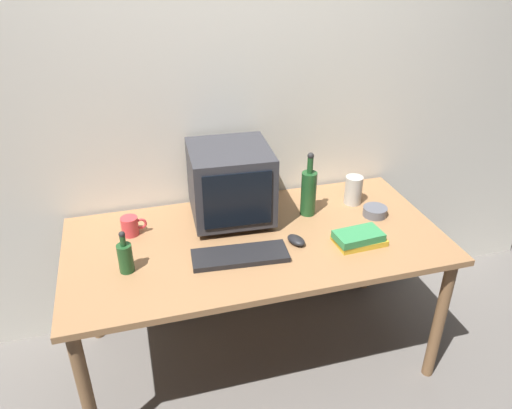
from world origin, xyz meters
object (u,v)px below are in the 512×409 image
at_px(cd_spindle, 375,211).
at_px(metal_canister, 353,190).
at_px(bottle_tall, 309,191).
at_px(bottle_short, 125,257).
at_px(crt_monitor, 230,183).
at_px(book_stack, 359,238).
at_px(mug, 130,226).
at_px(keyboard, 240,256).
at_px(computer_mouse, 296,240).

xyz_separation_m(cd_spindle, metal_canister, (-0.05, 0.15, 0.05)).
bearing_deg(bottle_tall, bottle_short, -164.77).
distance_m(cd_spindle, metal_canister, 0.17).
height_order(crt_monitor, book_stack, crt_monitor).
height_order(bottle_short, mug, bottle_short).
xyz_separation_m(crt_monitor, book_stack, (0.51, -0.38, -0.16)).
bearing_deg(metal_canister, crt_monitor, 177.89).
bearing_deg(cd_spindle, bottle_tall, 161.14).
relative_size(keyboard, bottle_short, 2.15).
bearing_deg(mug, bottle_short, -96.64).
height_order(book_stack, mug, mug).
bearing_deg(bottle_tall, book_stack, -68.35).
distance_m(crt_monitor, computer_mouse, 0.42).
relative_size(bottle_tall, cd_spindle, 2.78).
height_order(keyboard, bottle_tall, bottle_tall).
bearing_deg(mug, crt_monitor, 2.78).
bearing_deg(book_stack, crt_monitor, 142.80).
relative_size(crt_monitor, bottle_short, 2.08).
xyz_separation_m(bottle_tall, book_stack, (0.13, -0.32, -0.10)).
bearing_deg(book_stack, mug, 160.07).
xyz_separation_m(crt_monitor, bottle_short, (-0.52, -0.31, -0.12)).
relative_size(crt_monitor, computer_mouse, 4.06).
bearing_deg(cd_spindle, computer_mouse, -163.96).
height_order(bottle_tall, mug, bottle_tall).
distance_m(crt_monitor, bottle_short, 0.62).
relative_size(book_stack, cd_spindle, 2.00).
xyz_separation_m(keyboard, cd_spindle, (0.74, 0.17, 0.01)).
height_order(keyboard, cd_spindle, cd_spindle).
bearing_deg(bottle_tall, crt_monitor, 170.28).
bearing_deg(metal_canister, bottle_short, -166.20).
height_order(crt_monitor, mug, crt_monitor).
height_order(keyboard, metal_canister, metal_canister).
distance_m(bottle_short, cd_spindle, 1.23).
relative_size(bottle_short, book_stack, 0.81).
xyz_separation_m(keyboard, mug, (-0.45, 0.33, 0.03)).
bearing_deg(bottle_short, crt_monitor, 30.75).
bearing_deg(cd_spindle, keyboard, -166.72).
xyz_separation_m(crt_monitor, keyboard, (-0.04, -0.35, -0.18)).
bearing_deg(mug, bottle_tall, -2.73).
height_order(computer_mouse, metal_canister, metal_canister).
bearing_deg(bottle_tall, computer_mouse, -121.27).
xyz_separation_m(computer_mouse, cd_spindle, (0.47, 0.13, 0.00)).
xyz_separation_m(mug, metal_canister, (1.14, -0.00, 0.03)).
height_order(crt_monitor, keyboard, crt_monitor).
relative_size(computer_mouse, book_stack, 0.42).
distance_m(bottle_short, mug, 0.29).
height_order(bottle_tall, bottle_short, bottle_tall).
distance_m(bottle_tall, mug, 0.87).
distance_m(book_stack, cd_spindle, 0.29).
distance_m(mug, metal_canister, 1.14).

